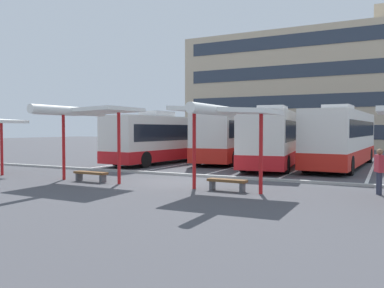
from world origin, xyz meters
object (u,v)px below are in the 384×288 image
Objects in this scene: coach_bus_0 at (170,139)px; waiting_shelter_1 at (86,113)px; coach_bus_1 at (230,137)px; bench_1 at (91,174)px; coach_bus_3 at (342,139)px; waiting_shelter_2 at (224,113)px; waiting_passenger_0 at (379,168)px; coach_bus_2 at (276,139)px; bench_2 at (227,182)px.

waiting_shelter_1 is at bearing -79.46° from coach_bus_0.
coach_bus_1 reaches higher than coach_bus_0.
waiting_shelter_1 is 2.74m from bench_1.
coach_bus_3 reaches higher than waiting_shelter_2.
waiting_shelter_2 is at bearing -159.21° from waiting_passenger_0.
coach_bus_3 is 2.75× the size of waiting_shelter_2.
coach_bus_0 is at bearing -178.77° from coach_bus_2.
bench_1 is 1.03× the size of waiting_passenger_0.
coach_bus_2 is at bearing 124.07° from waiting_passenger_0.
bench_1 is 11.81m from waiting_passenger_0.
coach_bus_1 reaches higher than coach_bus_3.
coach_bus_1 is 13.07m from bench_1.
waiting_passenger_0 is at bearing -47.94° from coach_bus_1.
bench_2 is (-0.00, 0.37, -2.64)m from waiting_shelter_2.
waiting_shelter_1 is 12.03m from waiting_passenger_0.
bench_1 is at bearing 90.00° from waiting_shelter_1.
coach_bus_0 is at bearing 100.54° from waiting_shelter_1.
coach_bus_3 is (3.76, 1.40, -0.00)m from coach_bus_2.
waiting_passenger_0 is (6.05, -8.95, -0.78)m from coach_bus_2.
coach_bus_2 reaches higher than coach_bus_0.
waiting_shelter_1 reaches higher than bench_1.
waiting_shelter_2 is (-2.92, -12.32, 1.24)m from coach_bus_3.
bench_2 is (4.72, -12.61, -1.42)m from coach_bus_1.
coach_bus_1 is (3.76, 2.22, 0.11)m from coach_bus_0.
coach_bus_1 is 2.45× the size of waiting_shelter_2.
waiting_passenger_0 reaches higher than bench_2.
coach_bus_0 reaches higher than waiting_passenger_0.
waiting_shelter_1 is (-9.36, -12.51, 1.34)m from coach_bus_3.
coach_bus_2 reaches higher than waiting_shelter_2.
bench_1 is 6.96m from waiting_shelter_2.
waiting_passenger_0 is at bearing 17.16° from bench_2.
bench_1 is at bearing -117.32° from coach_bus_2.
waiting_shelter_1 is 2.69× the size of bench_1.
coach_bus_2 reaches higher than waiting_shelter_1.
waiting_shelter_2 is at bearing -70.00° from coach_bus_1.
coach_bus_2 is (3.87, -2.05, -0.02)m from coach_bus_1.
waiting_shelter_1 is (-1.72, -13.16, 1.31)m from coach_bus_1.
waiting_shelter_1 is 7.02m from bench_2.
coach_bus_2 is 0.96× the size of coach_bus_3.
coach_bus_3 is at bearing 20.42° from coach_bus_2.
coach_bus_0 is 1.03× the size of coach_bus_2.
waiting_shelter_1 is 2.77× the size of waiting_passenger_0.
coach_bus_1 is 0.89× the size of coach_bus_3.
waiting_passenger_0 is (5.20, 1.61, 0.62)m from bench_2.
waiting_passenger_0 is (2.29, -10.35, -0.78)m from coach_bus_3.
coach_bus_1 is at bearing 30.53° from coach_bus_0.
coach_bus_3 is 2.62× the size of waiting_shelter_1.
bench_2 is at bearing -103.71° from coach_bus_3.
coach_bus_2 is 12.27m from bench_1.
waiting_shelter_2 is (8.48, -10.76, 1.32)m from coach_bus_0.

